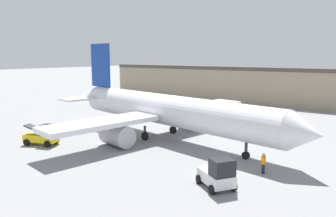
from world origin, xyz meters
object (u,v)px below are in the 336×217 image
(airplane, at_px, (162,110))
(baggage_tug, at_px, (218,174))
(belt_loader_truck, at_px, (43,135))
(ground_crew_worker, at_px, (263,163))

(airplane, bearing_deg, baggage_tug, -28.17)
(baggage_tug, relative_size, belt_loader_truck, 0.87)
(belt_loader_truck, bearing_deg, airplane, 29.58)
(airplane, distance_m, baggage_tug, 15.53)
(airplane, relative_size, baggage_tug, 10.45)
(airplane, height_order, baggage_tug, airplane)
(ground_crew_worker, height_order, belt_loader_truck, belt_loader_truck)
(baggage_tug, height_order, belt_loader_truck, baggage_tug)
(ground_crew_worker, bearing_deg, airplane, -7.40)
(airplane, bearing_deg, belt_loader_truck, -119.45)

